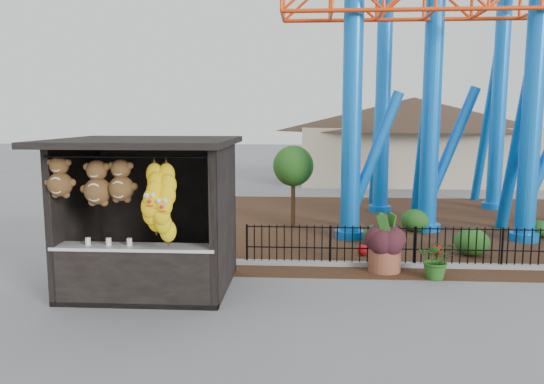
# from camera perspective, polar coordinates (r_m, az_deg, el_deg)

# --- Properties ---
(ground) EXTENTS (120.00, 120.00, 0.00)m
(ground) POSITION_cam_1_polar(r_m,az_deg,el_deg) (10.03, 2.36, -12.64)
(ground) COLOR slate
(ground) RESTS_ON ground
(mulch_bed) EXTENTS (18.00, 12.00, 0.02)m
(mulch_bed) POSITION_cam_1_polar(r_m,az_deg,el_deg) (18.14, 15.72, -3.49)
(mulch_bed) COLOR #331E11
(mulch_bed) RESTS_ON ground
(curb) EXTENTS (18.00, 0.18, 0.12)m
(curb) POSITION_cam_1_polar(r_m,az_deg,el_deg) (13.41, 20.17, -7.50)
(curb) COLOR gray
(curb) RESTS_ON ground
(prize_booth) EXTENTS (3.50, 3.40, 3.12)m
(prize_booth) POSITION_cam_1_polar(r_m,az_deg,el_deg) (10.94, -13.50, -2.70)
(prize_booth) COLOR black
(prize_booth) RESTS_ON ground
(picket_fence) EXTENTS (12.20, 0.06, 1.00)m
(picket_fence) POSITION_cam_1_polar(r_m,az_deg,el_deg) (13.59, 23.92, -5.59)
(picket_fence) COLOR black
(picket_fence) RESTS_ON ground
(roller_coaster) EXTENTS (11.00, 6.37, 10.82)m
(roller_coaster) POSITION_cam_1_polar(r_m,az_deg,el_deg) (18.51, 19.89, 16.61)
(roller_coaster) COLOR blue
(roller_coaster) RESTS_ON ground
(terracotta_planter) EXTENTS (0.75, 0.75, 0.64)m
(terracotta_planter) POSITION_cam_1_polar(r_m,az_deg,el_deg) (12.59, 12.02, -6.96)
(terracotta_planter) COLOR brown
(terracotta_planter) RESTS_ON ground
(planter_foliage) EXTENTS (0.70, 0.70, 0.64)m
(planter_foliage) POSITION_cam_1_polar(r_m,az_deg,el_deg) (12.44, 12.11, -4.12)
(planter_foliage) COLOR black
(planter_foliage) RESTS_ON terracotta_planter
(potted_plant) EXTENTS (0.93, 0.85, 0.88)m
(potted_plant) POSITION_cam_1_polar(r_m,az_deg,el_deg) (12.29, 17.33, -6.93)
(potted_plant) COLOR #1D5318
(potted_plant) RESTS_ON ground
(landscaping) EXTENTS (6.97, 3.75, 0.70)m
(landscaping) POSITION_cam_1_polar(r_m,az_deg,el_deg) (15.87, 19.57, -4.12)
(landscaping) COLOR #204F17
(landscaping) RESTS_ON mulch_bed
(pavilion) EXTENTS (15.00, 15.00, 4.80)m
(pavilion) POSITION_cam_1_polar(r_m,az_deg,el_deg) (29.95, 14.94, 6.87)
(pavilion) COLOR #BFAD8C
(pavilion) RESTS_ON ground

